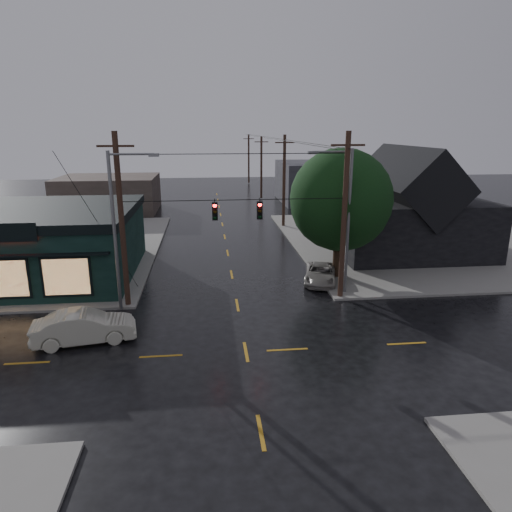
{
  "coord_description": "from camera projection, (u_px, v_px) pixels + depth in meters",
  "views": [
    {
      "loc": [
        -1.66,
        -19.63,
        10.3
      ],
      "look_at": [
        0.96,
        4.36,
        3.51
      ],
      "focal_mm": 32.0,
      "sensor_mm": 36.0,
      "label": 1
    }
  ],
  "objects": [
    {
      "name": "span_signal_assembly",
      "position": [
        237.0,
        210.0,
        26.43
      ],
      "size": [
        13.0,
        0.48,
        1.23
      ],
      "color": "black",
      "rests_on": "ground"
    },
    {
      "name": "streetlight_ne",
      "position": [
        344.0,
        294.0,
        29.36
      ],
      "size": [
        5.4,
        0.3,
        9.15
      ],
      "primitive_type": null,
      "color": "slate",
      "rests_on": "ground"
    },
    {
      "name": "streetlight_nw",
      "position": [
        121.0,
        311.0,
        26.59
      ],
      "size": [
        5.4,
        0.3,
        9.15
      ],
      "primitive_type": null,
      "color": "slate",
      "rests_on": "ground"
    },
    {
      "name": "utility_pole_far_b",
      "position": [
        261.0,
        199.0,
        68.36
      ],
      "size": [
        2.0,
        0.32,
        9.15
      ],
      "primitive_type": null,
      "color": "#331E17",
      "rests_on": "ground"
    },
    {
      "name": "sidewalk_ne",
      "position": [
        439.0,
        240.0,
        42.95
      ],
      "size": [
        28.0,
        28.0,
        0.15
      ],
      "primitive_type": "cube",
      "color": "slate",
      "rests_on": "ground"
    },
    {
      "name": "utility_pole_nw",
      "position": [
        128.0,
        306.0,
        27.29
      ],
      "size": [
        2.0,
        0.32,
        10.15
      ],
      "primitive_type": null,
      "color": "#331E17",
      "rests_on": "ground"
    },
    {
      "name": "ground_plane",
      "position": [
        246.0,
        352.0,
        21.75
      ],
      "size": [
        160.0,
        160.0,
        0.0
      ],
      "primitive_type": "plane",
      "color": "black"
    },
    {
      "name": "utility_pole_far_c",
      "position": [
        249.0,
        184.0,
        87.5
      ],
      "size": [
        2.0,
        0.32,
        9.15
      ],
      "primitive_type": null,
      "color": "#331E17",
      "rests_on": "ground"
    },
    {
      "name": "ne_building",
      "position": [
        405.0,
        200.0,
        38.37
      ],
      "size": [
        12.6,
        11.6,
        8.75
      ],
      "color": "black",
      "rests_on": "ground"
    },
    {
      "name": "bg_building_east",
      "position": [
        329.0,
        182.0,
        65.72
      ],
      "size": [
        14.0,
        12.0,
        5.6
      ],
      "primitive_type": "cube",
      "color": "#2A292F",
      "rests_on": "ground"
    },
    {
      "name": "utility_pole_far_a",
      "position": [
        283.0,
        227.0,
        49.22
      ],
      "size": [
        2.0,
        0.32,
        9.65
      ],
      "primitive_type": null,
      "color": "#331E17",
      "rests_on": "ground"
    },
    {
      "name": "sedan_cream",
      "position": [
        84.0,
        327.0,
        22.53
      ],
      "size": [
        5.14,
        2.57,
        1.62
      ],
      "primitive_type": "imported",
      "rotation": [
        0.0,
        0.0,
        1.75
      ],
      "color": "#B4B39E",
      "rests_on": "ground"
    },
    {
      "name": "bg_building_west",
      "position": [
        109.0,
        194.0,
        57.97
      ],
      "size": [
        12.0,
        10.0,
        4.4
      ],
      "primitive_type": "cube",
      "color": "#3A2F2A",
      "rests_on": "ground"
    },
    {
      "name": "suv_silver",
      "position": [
        321.0,
        274.0,
        31.37
      ],
      "size": [
        3.21,
        4.89,
        1.25
      ],
      "primitive_type": "imported",
      "rotation": [
        0.0,
        0.0,
        -0.27
      ],
      "color": "gray",
      "rests_on": "ground"
    },
    {
      "name": "corner_tree",
      "position": [
        341.0,
        200.0,
        31.07
      ],
      "size": [
        7.02,
        7.02,
        8.93
      ],
      "color": "black",
      "rests_on": "ground"
    },
    {
      "name": "utility_pole_ne",
      "position": [
        340.0,
        298.0,
        28.64
      ],
      "size": [
        2.0,
        0.32,
        10.15
      ],
      "primitive_type": null,
      "color": "#331E17",
      "rests_on": "ground"
    },
    {
      "name": "pizza_shop",
      "position": [
        16.0,
        243.0,
        31.88
      ],
      "size": [
        16.3,
        12.34,
        4.9
      ],
      "color": "black",
      "rests_on": "ground"
    }
  ]
}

